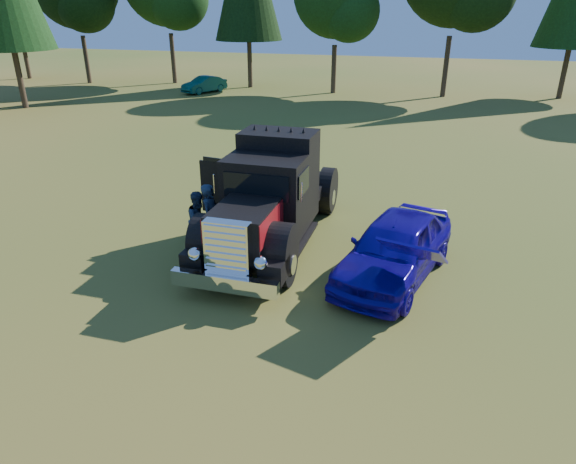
# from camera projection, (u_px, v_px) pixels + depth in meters

# --- Properties ---
(ground) EXTENTS (120.00, 120.00, 0.00)m
(ground) POSITION_uv_depth(u_px,v_px,m) (251.00, 293.00, 11.98)
(ground) COLOR #375A1A
(ground) RESTS_ON ground
(diamond_t_truck) EXTENTS (3.37, 7.16, 3.00)m
(diamond_t_truck) POSITION_uv_depth(u_px,v_px,m) (270.00, 201.00, 13.95)
(diamond_t_truck) COLOR black
(diamond_t_truck) RESTS_ON ground
(hotrod_coupe) EXTENTS (2.98, 4.93, 1.89)m
(hotrod_coupe) POSITION_uv_depth(u_px,v_px,m) (395.00, 248.00, 12.40)
(hotrod_coupe) COLOR #081DBE
(hotrod_coupe) RESTS_ON ground
(spectator_near) EXTENTS (0.47, 0.70, 1.89)m
(spectator_near) POSITION_uv_depth(u_px,v_px,m) (211.00, 218.00, 13.72)
(spectator_near) COLOR #1B1E40
(spectator_near) RESTS_ON ground
(spectator_far) EXTENTS (0.93, 1.01, 1.67)m
(spectator_far) POSITION_uv_depth(u_px,v_px,m) (200.00, 221.00, 13.80)
(spectator_far) COLOR #20234B
(spectator_far) RESTS_ON ground
(distant_teal_car) EXTENTS (2.66, 3.80, 1.19)m
(distant_teal_car) POSITION_uv_depth(u_px,v_px,m) (204.00, 85.00, 38.73)
(distant_teal_car) COLOR #0A393D
(distant_teal_car) RESTS_ON ground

